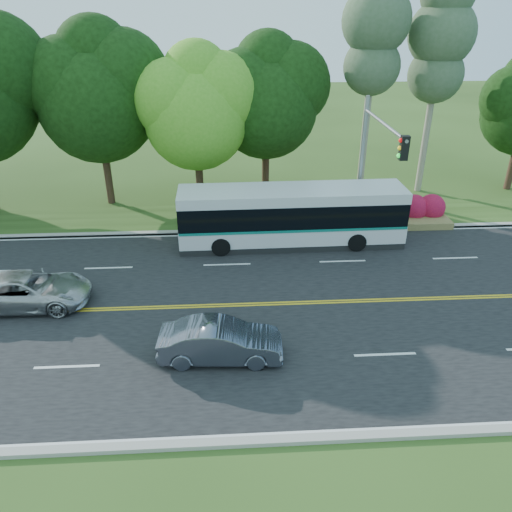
{
  "coord_description": "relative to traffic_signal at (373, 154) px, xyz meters",
  "views": [
    {
      "loc": [
        -0.37,
        -17.17,
        11.16
      ],
      "look_at": [
        0.78,
        2.0,
        1.21
      ],
      "focal_mm": 35.0,
      "sensor_mm": 36.0,
      "label": 1
    }
  ],
  "objects": [
    {
      "name": "ground",
      "position": [
        -6.49,
        -5.4,
        -4.67
      ],
      "size": [
        120.0,
        120.0,
        0.0
      ],
      "primitive_type": "plane",
      "color": "#2E4717",
      "rests_on": "ground"
    },
    {
      "name": "road",
      "position": [
        -6.49,
        -5.4,
        -4.66
      ],
      "size": [
        60.0,
        14.0,
        0.02
      ],
      "primitive_type": "cube",
      "color": "black",
      "rests_on": "ground"
    },
    {
      "name": "curb_north",
      "position": [
        -6.49,
        1.75,
        -4.6
      ],
      "size": [
        60.0,
        0.3,
        0.15
      ],
      "primitive_type": "cube",
      "color": "#A6A096",
      "rests_on": "ground"
    },
    {
      "name": "curb_south",
      "position": [
        -6.49,
        -12.55,
        -4.6
      ],
      "size": [
        60.0,
        0.3,
        0.15
      ],
      "primitive_type": "cube",
      "color": "#A6A096",
      "rests_on": "ground"
    },
    {
      "name": "grass_verge",
      "position": [
        -6.49,
        3.6,
        -4.62
      ],
      "size": [
        60.0,
        4.0,
        0.1
      ],
      "primitive_type": "cube",
      "color": "#2E4717",
      "rests_on": "ground"
    },
    {
      "name": "lane_markings",
      "position": [
        -6.59,
        -5.4,
        -4.65
      ],
      "size": [
        57.6,
        13.82,
        0.0
      ],
      "color": "gold",
      "rests_on": "road"
    },
    {
      "name": "tree_row",
      "position": [
        -11.65,
        6.73,
        2.06
      ],
      "size": [
        44.7,
        9.1,
        13.84
      ],
      "color": "black",
      "rests_on": "ground"
    },
    {
      "name": "bougainvillea_hedge",
      "position": [
        0.69,
        2.75,
        -3.95
      ],
      "size": [
        9.5,
        2.25,
        1.5
      ],
      "color": "maroon",
      "rests_on": "ground"
    },
    {
      "name": "traffic_signal",
      "position": [
        0.0,
        0.0,
        0.0
      ],
      "size": [
        0.42,
        6.1,
        7.0
      ],
      "color": "#92939A",
      "rests_on": "ground"
    },
    {
      "name": "transit_bus",
      "position": [
        -3.74,
        0.22,
        -3.21
      ],
      "size": [
        11.16,
        2.6,
        2.91
      ],
      "rotation": [
        0.0,
        0.0,
        0.02
      ],
      "color": "silver",
      "rests_on": "road"
    },
    {
      "name": "sedan",
      "position": [
        -7.25,
        -8.73,
        -3.95
      ],
      "size": [
        4.3,
        1.69,
        1.39
      ],
      "primitive_type": "imported",
      "rotation": [
        0.0,
        0.0,
        1.52
      ],
      "color": "slate",
      "rests_on": "road"
    },
    {
      "name": "suv",
      "position": [
        -15.02,
        -4.89,
        -3.96
      ],
      "size": [
        4.96,
        2.29,
        1.38
      ],
      "primitive_type": "imported",
      "rotation": [
        0.0,
        0.0,
        1.57
      ],
      "color": "#B1B2B5",
      "rests_on": "road"
    }
  ]
}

